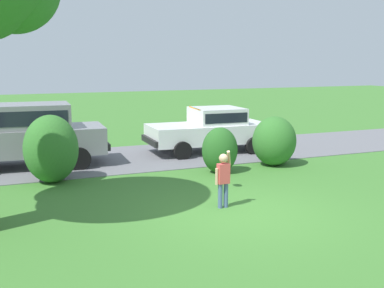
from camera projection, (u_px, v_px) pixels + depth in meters
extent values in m
plane|color=#3D752D|center=(242.00, 214.00, 10.38)|extent=(80.00, 80.00, 0.00)
cube|color=slate|center=(148.00, 157.00, 16.40)|extent=(28.00, 4.40, 0.02)
ellipsoid|color=#33702B|center=(51.00, 149.00, 12.89)|extent=(1.43, 1.42, 1.80)
ellipsoid|color=#286023|center=(220.00, 150.00, 14.04)|extent=(1.06, 0.90, 1.32)
ellipsoid|color=#33702B|center=(274.00, 141.00, 14.99)|extent=(1.36, 1.27, 1.52)
ellipsoid|color=#33702B|center=(278.00, 152.00, 15.43)|extent=(0.79, 0.79, 0.71)
cube|color=white|center=(209.00, 133.00, 17.18)|extent=(4.26, 1.99, 0.64)
cube|color=white|center=(217.00, 116.00, 17.19)|extent=(1.74, 1.68, 0.56)
cube|color=black|center=(217.00, 116.00, 17.19)|extent=(1.60, 1.69, 0.34)
cylinder|color=black|center=(182.00, 151.00, 15.93)|extent=(0.61, 0.24, 0.60)
cylinder|color=black|center=(165.00, 142.00, 17.67)|extent=(0.61, 0.24, 0.60)
cylinder|color=black|center=(254.00, 146.00, 16.83)|extent=(0.61, 0.24, 0.60)
cylinder|color=black|center=(231.00, 138.00, 18.56)|extent=(0.61, 0.24, 0.60)
cube|color=black|center=(150.00, 141.00, 16.47)|extent=(0.18, 1.75, 0.20)
cube|color=black|center=(262.00, 134.00, 17.94)|extent=(0.18, 1.75, 0.20)
cube|color=gray|center=(28.00, 141.00, 14.77)|extent=(4.60, 2.11, 0.80)
cube|color=gray|center=(27.00, 116.00, 14.64)|extent=(2.57, 1.77, 0.72)
cube|color=black|center=(27.00, 116.00, 14.64)|extent=(2.37, 1.77, 0.43)
cylinder|color=black|center=(79.00, 159.00, 14.42)|extent=(0.69, 0.26, 0.68)
cylinder|color=black|center=(73.00, 148.00, 16.17)|extent=(0.69, 0.26, 0.68)
cube|color=black|center=(104.00, 143.00, 15.54)|extent=(0.23, 1.75, 0.20)
cylinder|color=#4C608C|center=(220.00, 196.00, 10.73)|extent=(0.10, 0.10, 0.55)
cylinder|color=#4C608C|center=(226.00, 195.00, 10.79)|extent=(0.10, 0.10, 0.55)
cube|color=#DB4C4C|center=(223.00, 174.00, 10.68)|extent=(0.27, 0.17, 0.44)
sphere|color=tan|center=(223.00, 158.00, 10.62)|extent=(0.20, 0.20, 0.20)
cylinder|color=tan|center=(229.00, 158.00, 10.73)|extent=(0.20, 0.24, 0.39)
cylinder|color=tan|center=(217.00, 177.00, 10.62)|extent=(0.07, 0.07, 0.36)
cylinder|color=orange|center=(195.00, 108.00, 11.36)|extent=(0.28, 0.28, 0.12)
cylinder|color=#1EB7B2|center=(195.00, 108.00, 11.36)|extent=(0.16, 0.16, 0.08)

